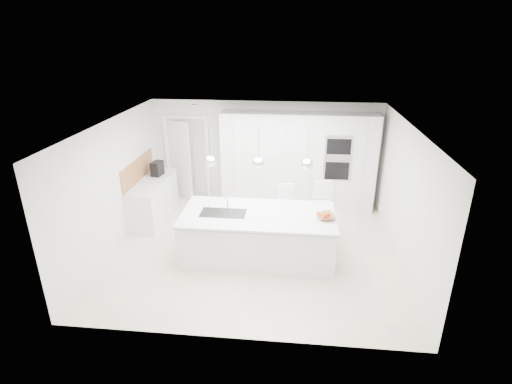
# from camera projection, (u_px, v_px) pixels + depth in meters

# --- Properties ---
(floor) EXTENTS (5.50, 5.50, 0.00)m
(floor) POSITION_uv_depth(u_px,v_px,m) (254.00, 249.00, 7.94)
(floor) COLOR beige
(floor) RESTS_ON ground
(wall_back) EXTENTS (5.50, 0.00, 5.50)m
(wall_back) POSITION_uv_depth(u_px,v_px,m) (265.00, 153.00, 9.77)
(wall_back) COLOR silver
(wall_back) RESTS_ON ground
(wall_left) EXTENTS (0.00, 5.00, 5.00)m
(wall_left) POSITION_uv_depth(u_px,v_px,m) (113.00, 185.00, 7.73)
(wall_left) COLOR silver
(wall_left) RESTS_ON ground
(ceiling) EXTENTS (5.50, 5.50, 0.00)m
(ceiling) POSITION_uv_depth(u_px,v_px,m) (254.00, 125.00, 6.99)
(ceiling) COLOR white
(ceiling) RESTS_ON wall_back
(tall_cabinets) EXTENTS (3.60, 0.60, 2.30)m
(tall_cabinets) POSITION_uv_depth(u_px,v_px,m) (298.00, 161.00, 9.45)
(tall_cabinets) COLOR white
(tall_cabinets) RESTS_ON floor
(oven_stack) EXTENTS (0.62, 0.04, 1.05)m
(oven_stack) POSITION_uv_depth(u_px,v_px,m) (338.00, 158.00, 9.01)
(oven_stack) COLOR #A5A5A8
(oven_stack) RESTS_ON tall_cabinets
(doorway_frame) EXTENTS (1.11, 0.08, 2.13)m
(doorway_frame) POSITION_uv_depth(u_px,v_px,m) (188.00, 159.00, 10.01)
(doorway_frame) COLOR white
(doorway_frame) RESTS_ON floor
(hallway_door) EXTENTS (0.76, 0.38, 2.00)m
(hallway_door) POSITION_uv_depth(u_px,v_px,m) (177.00, 160.00, 10.00)
(hallway_door) COLOR white
(hallway_door) RESTS_ON floor
(radiator) EXTENTS (0.32, 0.04, 1.40)m
(radiator) POSITION_uv_depth(u_px,v_px,m) (200.00, 166.00, 10.04)
(radiator) COLOR white
(radiator) RESTS_ON floor
(left_base_cabinets) EXTENTS (0.60, 1.80, 0.86)m
(left_base_cabinets) POSITION_uv_depth(u_px,v_px,m) (154.00, 200.00, 9.11)
(left_base_cabinets) COLOR white
(left_base_cabinets) RESTS_ON floor
(left_worktop) EXTENTS (0.62, 1.82, 0.04)m
(left_worktop) POSITION_uv_depth(u_px,v_px,m) (152.00, 182.00, 8.94)
(left_worktop) COLOR white
(left_worktop) RESTS_ON left_base_cabinets
(oak_backsplash) EXTENTS (0.02, 1.80, 0.50)m
(oak_backsplash) POSITION_uv_depth(u_px,v_px,m) (138.00, 170.00, 8.87)
(oak_backsplash) COLOR #A76E3F
(oak_backsplash) RESTS_ON wall_left
(island_base) EXTENTS (2.80, 1.20, 0.86)m
(island_base) POSITION_uv_depth(u_px,v_px,m) (258.00, 237.00, 7.49)
(island_base) COLOR white
(island_base) RESTS_ON floor
(island_worktop) EXTENTS (2.84, 1.40, 0.04)m
(island_worktop) POSITION_uv_depth(u_px,v_px,m) (258.00, 214.00, 7.37)
(island_worktop) COLOR white
(island_worktop) RESTS_ON island_base
(island_sink) EXTENTS (0.84, 0.44, 0.18)m
(island_sink) POSITION_uv_depth(u_px,v_px,m) (223.00, 217.00, 7.41)
(island_sink) COLOR #3F3F42
(island_sink) RESTS_ON island_worktop
(island_tap) EXTENTS (0.02, 0.02, 0.30)m
(island_tap) POSITION_uv_depth(u_px,v_px,m) (227.00, 201.00, 7.50)
(island_tap) COLOR white
(island_tap) RESTS_ON island_worktop
(pendant_left) EXTENTS (0.20, 0.20, 0.20)m
(pendant_left) POSITION_uv_depth(u_px,v_px,m) (210.00, 161.00, 7.02)
(pendant_left) COLOR white
(pendant_left) RESTS_ON ceiling
(pendant_mid) EXTENTS (0.20, 0.20, 0.20)m
(pendant_mid) POSITION_uv_depth(u_px,v_px,m) (258.00, 163.00, 6.94)
(pendant_mid) COLOR white
(pendant_mid) RESTS_ON ceiling
(pendant_right) EXTENTS (0.20, 0.20, 0.20)m
(pendant_right) POSITION_uv_depth(u_px,v_px,m) (307.00, 164.00, 6.85)
(pendant_right) COLOR white
(pendant_right) RESTS_ON ceiling
(fruit_bowl) EXTENTS (0.37, 0.37, 0.08)m
(fruit_bowl) POSITION_uv_depth(u_px,v_px,m) (326.00, 217.00, 7.14)
(fruit_bowl) COLOR #A76E3F
(fruit_bowl) RESTS_ON island_worktop
(espresso_machine) EXTENTS (0.25, 0.34, 0.33)m
(espresso_machine) POSITION_uv_depth(u_px,v_px,m) (157.00, 169.00, 9.22)
(espresso_machine) COLOR black
(espresso_machine) RESTS_ON left_worktop
(bar_stool_left) EXTENTS (0.44, 0.56, 1.10)m
(bar_stool_left) POSITION_uv_depth(u_px,v_px,m) (285.00, 211.00, 8.26)
(bar_stool_left) COLOR white
(bar_stool_left) RESTS_ON floor
(bar_stool_right) EXTENTS (0.47, 0.60, 1.21)m
(bar_stool_right) POSITION_uv_depth(u_px,v_px,m) (322.00, 212.00, 8.14)
(bar_stool_right) COLOR white
(bar_stool_right) RESTS_ON floor
(apple_a) EXTENTS (0.08, 0.08, 0.08)m
(apple_a) POSITION_uv_depth(u_px,v_px,m) (325.00, 217.00, 7.07)
(apple_a) COLOR #AE1C08
(apple_a) RESTS_ON fruit_bowl
(apple_b) EXTENTS (0.08, 0.08, 0.08)m
(apple_b) POSITION_uv_depth(u_px,v_px,m) (328.00, 215.00, 7.15)
(apple_b) COLOR #AE1C08
(apple_b) RESTS_ON fruit_bowl
(banana_bunch) EXTENTS (0.23, 0.17, 0.21)m
(banana_bunch) POSITION_uv_depth(u_px,v_px,m) (326.00, 213.00, 7.12)
(banana_bunch) COLOR yellow
(banana_bunch) RESTS_ON fruit_bowl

